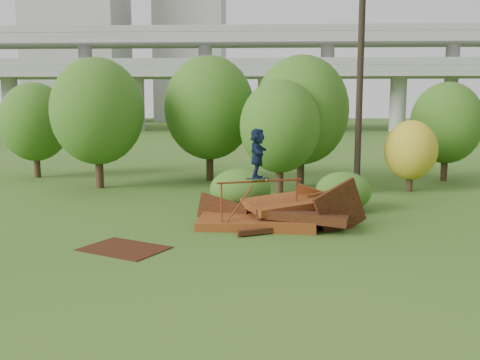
{
  "coord_description": "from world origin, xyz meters",
  "views": [
    {
      "loc": [
        -0.02,
        -14.45,
        4.01
      ],
      "look_at": [
        -0.8,
        2.0,
        1.6
      ],
      "focal_mm": 40.0,
      "sensor_mm": 36.0,
      "label": 1
    }
  ],
  "objects_px": {
    "skater": "(257,153)",
    "flat_plate": "(124,249)",
    "utility_pole": "(360,73)",
    "scrap_pile": "(276,215)"
  },
  "relations": [
    {
      "from": "skater",
      "to": "utility_pole",
      "type": "height_order",
      "value": "utility_pole"
    },
    {
      "from": "skater",
      "to": "flat_plate",
      "type": "relative_size",
      "value": 0.72
    },
    {
      "from": "skater",
      "to": "utility_pole",
      "type": "distance_m",
      "value": 8.49
    },
    {
      "from": "scrap_pile",
      "to": "utility_pole",
      "type": "height_order",
      "value": "utility_pole"
    },
    {
      "from": "skater",
      "to": "flat_plate",
      "type": "xyz_separation_m",
      "value": [
        -3.61,
        -2.63,
        -2.4
      ]
    },
    {
      "from": "skater",
      "to": "scrap_pile",
      "type": "bearing_deg",
      "value": -51.72
    },
    {
      "from": "skater",
      "to": "flat_plate",
      "type": "height_order",
      "value": "skater"
    },
    {
      "from": "scrap_pile",
      "to": "utility_pole",
      "type": "distance_m",
      "value": 8.83
    },
    {
      "from": "flat_plate",
      "to": "utility_pole",
      "type": "xyz_separation_m",
      "value": [
        7.89,
        9.38,
        5.23
      ]
    },
    {
      "from": "scrap_pile",
      "to": "flat_plate",
      "type": "bearing_deg",
      "value": -144.26
    }
  ]
}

